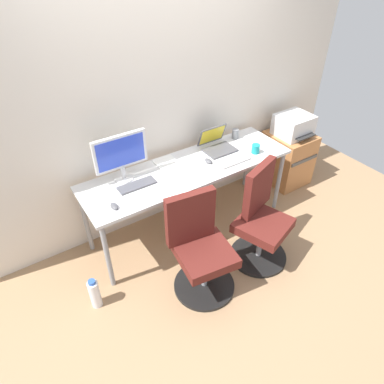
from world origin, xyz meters
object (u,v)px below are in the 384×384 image
Objects in this scene: printer at (293,125)px; water_bottle_on_floor at (95,294)px; open_laptop at (217,144)px; coffee_mug at (256,149)px; office_chair_right at (260,220)px; office_chair_left at (200,249)px; side_cabinet at (287,158)px; desktop_monitor at (121,154)px.

printer is 2.76m from water_bottle_on_floor.
open_laptop is at bearing 176.46° from printer.
office_chair_right is at bearing -124.01° from coffee_mug.
office_chair_left is 1.95m from side_cabinet.
printer is at bearing -2.78° from desktop_monitor.
printer is 1.05m from open_laptop.
open_laptop is (1.01, -0.04, -0.20)m from desktop_monitor.
water_bottle_on_floor is (-2.66, -0.46, -0.61)m from printer.
office_chair_right is at bearing -10.62° from water_bottle_on_floor.
printer is at bearing 15.66° from coffee_mug.
office_chair_right is (0.67, -0.00, 0.00)m from office_chair_left.
coffee_mug is at bearing 55.99° from office_chair_right.
water_bottle_on_floor is 1.00× the size of open_laptop.
desktop_monitor is (-0.26, 0.84, 0.58)m from office_chair_left.
desktop_monitor is at bearing 177.22° from printer.
office_chair_right is 3.03× the size of water_bottle_on_floor.
side_cabinet is (1.13, 0.75, -0.10)m from office_chair_right.
office_chair_left is 1.00× the size of office_chair_right.
office_chair_left is at bearing -18.29° from water_bottle_on_floor.
side_cabinet is 1.33× the size of desktop_monitor.
coffee_mug is (1.29, -0.32, -0.20)m from desktop_monitor.
open_laptop is at bearing -2.00° from desktop_monitor.
side_cabinet reaches higher than water_bottle_on_floor.
office_chair_left is at bearing -152.90° from coffee_mug.
open_laptop is (0.75, 0.81, 0.39)m from office_chair_left.
open_laptop is 3.37× the size of coffee_mug.
office_chair_left is 1.97m from printer.
desktop_monitor is (-0.93, 0.84, 0.58)m from office_chair_right.
coffee_mug is (0.36, 0.53, 0.38)m from office_chair_right.
office_chair_right is 1.48× the size of side_cabinet.
office_chair_right is at bearing -95.76° from open_laptop.
side_cabinet is at bearing 9.79° from water_bottle_on_floor.
office_chair_left is at bearing -72.82° from desktop_monitor.
office_chair_right is 3.03× the size of open_laptop.
coffee_mug reaches higher than side_cabinet.
office_chair_left is at bearing -157.59° from printer.
water_bottle_on_floor is at bearing -137.02° from desktop_monitor.
office_chair_left is 1.17m from open_laptop.
printer is at bearing -90.00° from side_cabinet.
printer is at bearing -3.54° from open_laptop.
coffee_mug reaches higher than water_bottle_on_floor.
desktop_monitor is (0.60, 0.56, 0.86)m from water_bottle_on_floor.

